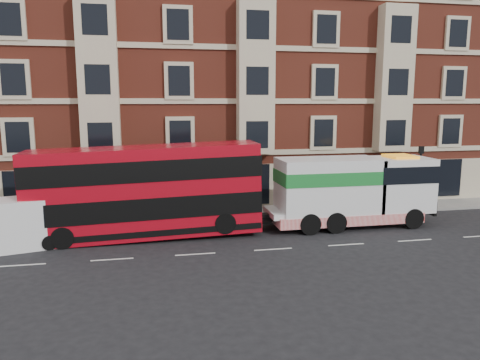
% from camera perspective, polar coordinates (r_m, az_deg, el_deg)
% --- Properties ---
extents(ground, '(120.00, 120.00, 0.00)m').
position_cam_1_polar(ground, '(24.28, 4.06, -8.43)').
color(ground, black).
rests_on(ground, ground).
extents(sidewalk, '(90.00, 3.00, 0.15)m').
position_cam_1_polar(sidewalk, '(31.28, 0.43, -4.14)').
color(sidewalk, slate).
rests_on(sidewalk, ground).
extents(victorian_terrace, '(45.00, 12.00, 20.40)m').
position_cam_1_polar(victorian_terrace, '(37.93, -1.15, 13.47)').
color(victorian_terrace, maroon).
rests_on(victorian_terrace, ground).
extents(lamp_post_west, '(0.35, 0.15, 4.35)m').
position_cam_1_polar(lamp_post_west, '(28.86, -10.77, -0.20)').
color(lamp_post_west, black).
rests_on(lamp_post_west, sidewalk).
extents(lamp_post_east, '(0.35, 0.15, 4.35)m').
position_cam_1_polar(lamp_post_east, '(34.10, 21.07, 0.82)').
color(lamp_post_east, black).
rests_on(lamp_post_east, sidewalk).
extents(double_decker_bus, '(12.51, 2.87, 5.07)m').
position_cam_1_polar(double_decker_bus, '(26.19, -11.47, -1.20)').
color(double_decker_bus, '#A40916').
rests_on(double_decker_bus, ground).
extents(tow_truck, '(10.02, 2.96, 4.18)m').
position_cam_1_polar(tow_truck, '(28.85, 13.29, -1.23)').
color(tow_truck, silver).
rests_on(tow_truck, ground).
extents(box_van, '(5.31, 3.12, 2.59)m').
position_cam_1_polar(box_van, '(26.62, -25.86, -4.92)').
color(box_van, silver).
rests_on(box_van, ground).
extents(pedestrian, '(0.66, 0.46, 1.76)m').
position_cam_1_polar(pedestrian, '(30.98, -16.34, -2.86)').
color(pedestrian, '#241D3A').
rests_on(pedestrian, sidewalk).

